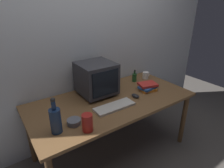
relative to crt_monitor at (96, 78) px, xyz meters
The scene contains 12 objects.
ground_plane 0.93m from the crt_monitor, 70.14° to the right, with size 6.00×6.00×0.00m, color #56514C.
back_wall 0.46m from the crt_monitor, 76.12° to the left, with size 4.00×0.08×2.50m, color silver.
desk 0.34m from the crt_monitor, 70.14° to the right, with size 1.77×0.87×0.71m.
crt_monitor is the anchor object (origin of this frame).
keyboard 0.40m from the crt_monitor, 91.19° to the right, with size 0.42×0.15×0.02m, color beige.
computer_mouse 0.47m from the crt_monitor, 45.09° to the right, with size 0.06×0.10×0.04m, color black.
bottle_tall 0.74m from the crt_monitor, 146.55° to the right, with size 0.09×0.09×0.31m.
bottle_short 0.62m from the crt_monitor, ahead, with size 0.06×0.06×0.16m.
book_stack 0.63m from the crt_monitor, 24.36° to the right, with size 0.24×0.21×0.08m.
mug 0.81m from the crt_monitor, ahead, with size 0.12×0.08×0.09m.
cd_spindle 0.62m from the crt_monitor, 139.77° to the right, with size 0.12×0.12×0.04m, color #595B66.
metal_canister 0.67m from the crt_monitor, 126.93° to the right, with size 0.09×0.09×0.15m, color #A51E19.
Camera 1 is at (-1.02, -1.48, 1.69)m, focal length 30.15 mm.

